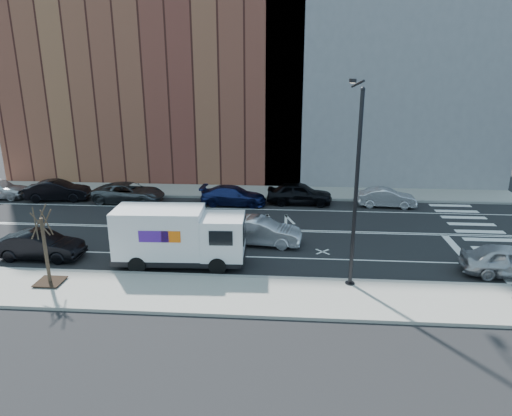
# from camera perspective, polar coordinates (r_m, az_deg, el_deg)

# --- Properties ---
(ground) EXTENTS (120.00, 120.00, 0.00)m
(ground) POSITION_cam_1_polar(r_m,az_deg,el_deg) (28.99, -4.03, -2.63)
(ground) COLOR black
(ground) RESTS_ON ground
(sidewalk_near) EXTENTS (44.00, 3.60, 0.15)m
(sidewalk_near) POSITION_cam_1_polar(r_m,az_deg,el_deg) (21.02, -7.49, -10.58)
(sidewalk_near) COLOR gray
(sidewalk_near) RESTS_ON ground
(sidewalk_far) EXTENTS (44.00, 3.60, 0.15)m
(sidewalk_far) POSITION_cam_1_polar(r_m,az_deg,el_deg) (37.30, -2.12, 2.06)
(sidewalk_far) COLOR gray
(sidewalk_far) RESTS_ON ground
(curb_near) EXTENTS (44.00, 0.25, 0.17)m
(curb_near) POSITION_cam_1_polar(r_m,az_deg,el_deg) (22.59, -6.58, -8.45)
(curb_near) COLOR gray
(curb_near) RESTS_ON ground
(curb_far) EXTENTS (44.00, 0.25, 0.17)m
(curb_far) POSITION_cam_1_polar(r_m,az_deg,el_deg) (35.57, -2.44, 1.32)
(curb_far) COLOR gray
(curb_far) RESTS_ON ground
(crosswalk) EXTENTS (3.00, 14.00, 0.01)m
(crosswalk) POSITION_cam_1_polar(r_m,az_deg,el_deg) (31.09, 26.64, -3.10)
(crosswalk) COLOR white
(crosswalk) RESTS_ON ground
(road_markings) EXTENTS (40.00, 8.60, 0.01)m
(road_markings) POSITION_cam_1_polar(r_m,az_deg,el_deg) (28.99, -4.03, -2.62)
(road_markings) COLOR white
(road_markings) RESTS_ON ground
(bldg_brick) EXTENTS (26.00, 10.00, 22.00)m
(bldg_brick) POSITION_cam_1_polar(r_m,az_deg,el_deg) (44.26, -12.16, 18.39)
(bldg_brick) COLOR brown
(bldg_brick) RESTS_ON ground
(bldg_concrete) EXTENTS (20.00, 10.00, 26.00)m
(bldg_concrete) POSITION_cam_1_polar(r_m,az_deg,el_deg) (43.42, 15.87, 20.82)
(bldg_concrete) COLOR slate
(bldg_concrete) RESTS_ON ground
(streetlight) EXTENTS (0.44, 4.02, 9.34)m
(streetlight) POSITION_cam_1_polar(r_m,az_deg,el_deg) (20.82, 12.30, 3.64)
(streetlight) COLOR black
(streetlight) RESTS_ON ground
(street_tree) EXTENTS (1.20, 1.20, 3.75)m
(street_tree) POSITION_cam_1_polar(r_m,az_deg,el_deg) (23.19, -24.71, -5.62)
(street_tree) COLOR black
(street_tree) RESTS_ON ground
(fedex_van) EXTENTS (6.75, 2.58, 3.04)m
(fedex_van) POSITION_cam_1_polar(r_m,az_deg,el_deg) (23.57, -9.66, -3.47)
(fedex_van) COLOR black
(fedex_van) RESTS_ON ground
(far_parked_b) EXTENTS (4.85, 2.26, 1.54)m
(far_parked_b) POSITION_cam_1_polar(r_m,az_deg,el_deg) (38.09, -23.51, 2.02)
(far_parked_b) COLOR black
(far_parked_b) RESTS_ON ground
(far_parked_c) EXTENTS (5.48, 2.81, 1.48)m
(far_parked_c) POSITION_cam_1_polar(r_m,az_deg,el_deg) (35.75, -15.60, 1.86)
(far_parked_c) COLOR #46494D
(far_parked_c) RESTS_ON ground
(far_parked_d) EXTENTS (4.95, 2.22, 1.41)m
(far_parked_d) POSITION_cam_1_polar(r_m,az_deg,el_deg) (33.83, -2.83, 1.57)
(far_parked_d) COLOR navy
(far_parked_d) RESTS_ON ground
(far_parked_e) EXTENTS (4.88, 2.11, 1.64)m
(far_parked_e) POSITION_cam_1_polar(r_m,az_deg,el_deg) (34.11, 5.45, 1.84)
(far_parked_e) COLOR black
(far_parked_e) RESTS_ON ground
(far_parked_f) EXTENTS (4.21, 1.65, 1.36)m
(far_parked_f) POSITION_cam_1_polar(r_m,az_deg,el_deg) (34.67, 16.01, 1.25)
(far_parked_f) COLOR silver
(far_parked_f) RESTS_ON ground
(driving_sedan) EXTENTS (4.87, 2.16, 1.55)m
(driving_sedan) POSITION_cam_1_polar(r_m,az_deg,el_deg) (26.27, 0.53, -2.93)
(driving_sedan) COLOR silver
(driving_sedan) RESTS_ON ground
(near_parked_rear_a) EXTENTS (4.54, 1.69, 1.48)m
(near_parked_rear_a) POSITION_cam_1_polar(r_m,az_deg,el_deg) (26.91, -25.37, -4.25)
(near_parked_rear_a) COLOR black
(near_parked_rear_a) RESTS_ON ground
(near_parked_front) EXTENTS (4.72, 2.22, 1.56)m
(near_parked_front) POSITION_cam_1_polar(r_m,az_deg,el_deg) (25.57, 29.24, -5.82)
(near_parked_front) COLOR #B4B3B9
(near_parked_front) RESTS_ON ground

